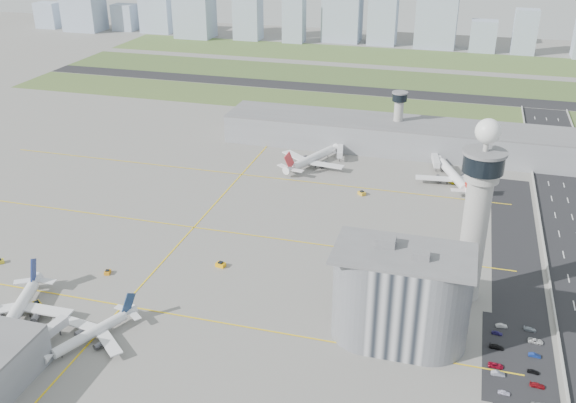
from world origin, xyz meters
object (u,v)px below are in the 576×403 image
(car_lot_11, at_px, (530,329))
(tug_1, at_px, (108,272))
(jet_bridge_far_0, at_px, (340,149))
(jet_bridge_near_2, at_px, (32,348))
(car_lot_7, at_px, (537,385))
(airplane_near_c, at_px, (90,328))
(airplane_far_b, at_px, (454,170))
(control_tower, at_px, (478,206))
(car_lot_8, at_px, (533,372))
(tug_5, at_px, (452,181))
(car_lot_1, at_px, (498,373))
(tug_3, at_px, (221,264))
(car_hw_4, at_px, (540,141))
(airplane_near_b, at_px, (15,306))
(secondary_tower, at_px, (398,115))
(airplane_far_a, at_px, (313,153))
(jet_bridge_far_1, at_px, (434,158))
(admin_building, at_px, (400,297))
(tug_2, at_px, (37,304))
(car_lot_5, at_px, (502,326))
(car_lot_4, at_px, (497,333))
(car_lot_10, at_px, (536,341))
(tug_0, at_px, (0,261))
(car_lot_2, at_px, (496,365))
(car_lot_3, at_px, (497,347))
(tug_4, at_px, (362,193))
(car_lot_9, at_px, (535,355))

(car_lot_11, bearing_deg, tug_1, 97.25)
(jet_bridge_far_0, xyz_separation_m, car_lot_11, (90.61, -138.86, -2.29))
(jet_bridge_near_2, xyz_separation_m, car_lot_7, (146.17, 26.93, -2.24))
(airplane_near_c, distance_m, airplane_far_b, 190.11)
(control_tower, bearing_deg, car_lot_8, -60.53)
(tug_5, bearing_deg, car_lot_1, -129.78)
(tug_1, bearing_deg, car_lot_8, -18.67)
(tug_3, relative_size, car_hw_4, 1.02)
(airplane_near_b, relative_size, car_hw_4, 12.51)
(airplane_near_b, relative_size, airplane_far_b, 0.95)
(secondary_tower, relative_size, car_lot_11, 8.20)
(airplane_far_a, xyz_separation_m, jet_bridge_far_1, (60.63, 19.29, -3.46))
(secondary_tower, relative_size, airplane_far_b, 0.71)
(airplane_near_c, bearing_deg, jet_bridge_near_2, -26.35)
(admin_building, xyz_separation_m, airplane_far_b, (10.63, 131.99, -9.01))
(jet_bridge_near_2, xyz_separation_m, car_lot_8, (145.43, 32.85, -2.27))
(tug_2, xyz_separation_m, car_lot_5, (151.61, 31.09, -0.45))
(airplane_near_b, height_order, tug_5, airplane_near_b)
(airplane_far_a, relative_size, car_lot_4, 13.32)
(car_lot_10, xyz_separation_m, car_hw_4, (13.97, 194.20, -0.06))
(tug_3, height_order, car_lot_5, tug_3)
(tug_0, distance_m, tug_2, 37.88)
(car_lot_2, relative_size, car_lot_8, 1.31)
(airplane_far_a, bearing_deg, secondary_tower, -23.23)
(car_lot_3, bearing_deg, tug_2, 101.19)
(jet_bridge_far_1, bearing_deg, admin_building, -10.00)
(airplane_far_b, xyz_separation_m, car_lot_4, (19.83, -121.79, -5.72))
(secondary_tower, height_order, car_lot_3, secondary_tower)
(jet_bridge_far_1, relative_size, tug_5, 4.31)
(car_lot_5, bearing_deg, tug_0, 84.23)
(tug_2, relative_size, car_lot_5, 1.00)
(jet_bridge_far_0, height_order, tug_4, jet_bridge_far_0)
(car_lot_2, distance_m, car_lot_8, 10.54)
(car_lot_7, bearing_deg, admin_building, 76.90)
(secondary_tower, xyz_separation_m, car_lot_9, (63.25, -170.24, -18.21))
(control_tower, bearing_deg, airplane_near_b, -158.62)
(car_lot_2, bearing_deg, tug_4, 30.48)
(secondary_tower, xyz_separation_m, tug_5, (32.71, -41.88, -17.86))
(control_tower, height_order, car_lot_4, control_tower)
(admin_building, relative_size, jet_bridge_far_1, 3.00)
(admin_building, xyz_separation_m, jet_bridge_near_2, (-104.99, -39.00, -12.45))
(tug_5, xyz_separation_m, car_lot_1, (19.77, -140.05, -0.29))
(car_lot_2, height_order, car_lot_5, car_lot_2)
(admin_building, distance_m, tug_3, 75.23)
(tug_1, distance_m, tug_4, 123.33)
(tug_2, distance_m, car_lot_11, 163.44)
(car_lot_8, bearing_deg, airplane_far_b, 17.72)
(tug_5, height_order, car_lot_3, tug_5)
(car_lot_2, xyz_separation_m, car_lot_8, (10.54, 0.19, -0.04))
(jet_bridge_near_2, distance_m, car_hw_4, 290.87)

